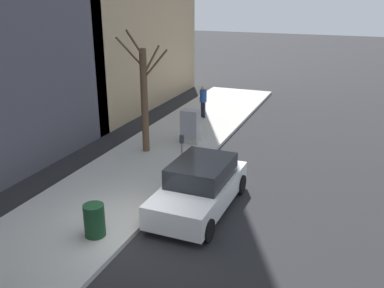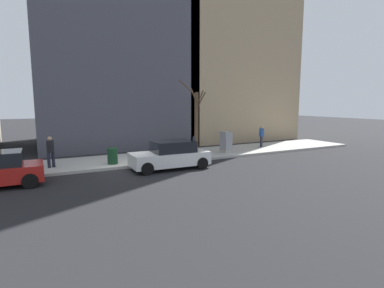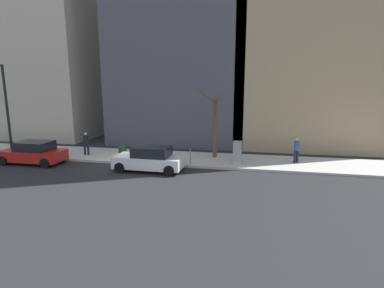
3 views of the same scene
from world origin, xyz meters
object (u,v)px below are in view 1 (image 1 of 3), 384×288
object	(u,v)px
bare_tree	(144,97)
parking_meter	(182,149)
trash_bin	(94,220)
utility_box	(190,127)
pedestrian_near_meter	(203,99)
parked_car_white	(200,187)

from	to	relation	value
bare_tree	parking_meter	bearing A→B (deg)	148.43
bare_tree	trash_bin	bearing A→B (deg)	105.17
utility_box	bare_tree	world-z (taller)	bare_tree
pedestrian_near_meter	parked_car_white	bearing A→B (deg)	159.02
pedestrian_near_meter	parking_meter	bearing A→B (deg)	153.31
bare_tree	trash_bin	xyz separation A→B (m)	(-1.70, 6.25, -1.82)
parked_car_white	parking_meter	world-z (taller)	parked_car_white
parking_meter	trash_bin	xyz separation A→B (m)	(0.45, 4.94, -0.38)
utility_box	trash_bin	size ratio (longest dim) A/B	1.59
trash_bin	bare_tree	bearing A→B (deg)	-74.83
parking_meter	utility_box	world-z (taller)	utility_box
parking_meter	trash_bin	bearing A→B (deg)	84.79
trash_bin	pedestrian_near_meter	bearing A→B (deg)	-84.08
trash_bin	parked_car_white	bearing A→B (deg)	-126.45
utility_box	pedestrian_near_meter	bearing A→B (deg)	-77.94
utility_box	trash_bin	bearing A→B (deg)	92.89
bare_tree	trash_bin	size ratio (longest dim) A/B	5.49
bare_tree	pedestrian_near_meter	size ratio (longest dim) A/B	2.98
utility_box	bare_tree	distance (m)	2.63
utility_box	pedestrian_near_meter	distance (m)	3.92
utility_box	bare_tree	xyz separation A→B (m)	(1.30, 1.66, 1.57)
parking_meter	utility_box	bearing A→B (deg)	-74.07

